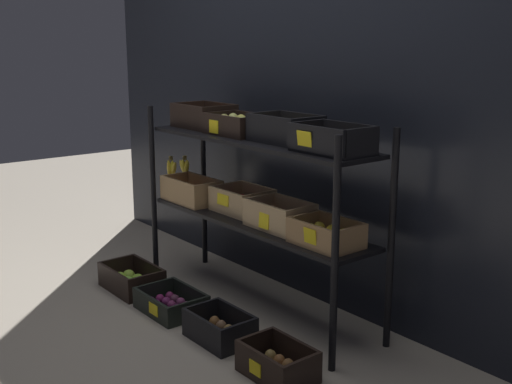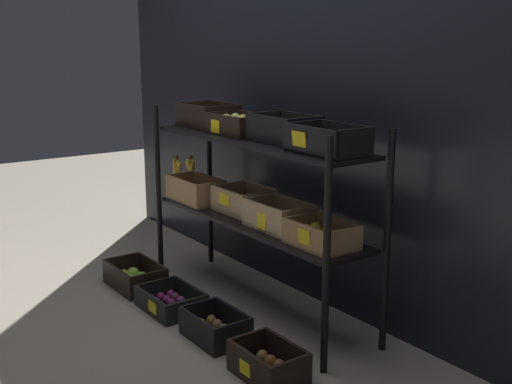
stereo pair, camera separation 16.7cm
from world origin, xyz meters
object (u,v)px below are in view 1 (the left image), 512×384
(display_rack, at_px, (254,175))
(crate_ground_right_kiwi, at_px, (277,365))
(crate_ground_apple_green, at_px, (132,281))
(crate_ground_plum, at_px, (171,304))
(crate_ground_kiwi, at_px, (220,330))

(display_rack, height_order, crate_ground_right_kiwi, display_rack)
(crate_ground_apple_green, bearing_deg, crate_ground_plum, 1.73)
(crate_ground_plum, bearing_deg, crate_ground_apple_green, -178.27)
(crate_ground_apple_green, distance_m, crate_ground_plum, 0.40)
(display_rack, height_order, crate_ground_kiwi, display_rack)
(display_rack, relative_size, crate_ground_right_kiwi, 5.07)
(crate_ground_right_kiwi, bearing_deg, crate_ground_plum, 179.88)
(crate_ground_right_kiwi, bearing_deg, crate_ground_apple_green, -179.52)
(display_rack, xyz_separation_m, crate_ground_apple_green, (-0.60, -0.41, -0.65))
(display_rack, relative_size, crate_ground_apple_green, 4.29)
(display_rack, distance_m, crate_ground_apple_green, 0.98)
(crate_ground_apple_green, xyz_separation_m, crate_ground_right_kiwi, (1.25, 0.01, 0.00))
(crate_ground_apple_green, xyz_separation_m, crate_ground_kiwi, (0.83, 0.02, -0.00))
(crate_ground_kiwi, xyz_separation_m, crate_ground_right_kiwi, (0.43, -0.01, 0.00))
(crate_ground_apple_green, relative_size, crate_ground_kiwi, 1.16)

